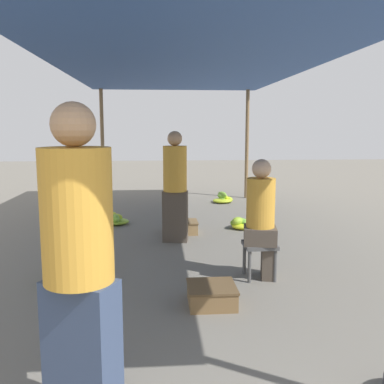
{
  "coord_description": "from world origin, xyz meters",
  "views": [
    {
      "loc": [
        -0.39,
        -1.36,
        1.6
      ],
      "look_at": [
        0.0,
        3.58,
        0.86
      ],
      "focal_mm": 40.0,
      "sensor_mm": 36.0,
      "label": 1
    }
  ],
  "objects_px": {
    "vendor_foreground": "(79,263)",
    "banana_pile_right_1": "(223,199)",
    "stool": "(260,250)",
    "crate_mid": "(212,295)",
    "crate_near": "(184,227)",
    "shopper_walking_mid": "(175,185)",
    "banana_pile_left_1": "(73,277)",
    "vendor_seated": "(262,218)",
    "banana_pile_right_0": "(241,223)",
    "banana_pile_left_0": "(113,220)"
  },
  "relations": [
    {
      "from": "vendor_foreground",
      "to": "banana_pile_right_1",
      "type": "relative_size",
      "value": 3.66
    },
    {
      "from": "stool",
      "to": "crate_mid",
      "type": "xyz_separation_m",
      "value": [
        -0.6,
        -0.66,
        -0.22
      ]
    },
    {
      "from": "crate_near",
      "to": "shopper_walking_mid",
      "type": "bearing_deg",
      "value": -107.83
    },
    {
      "from": "banana_pile_left_1",
      "to": "banana_pile_right_1",
      "type": "xyz_separation_m",
      "value": [
        2.29,
        4.69,
        0.03
      ]
    },
    {
      "from": "banana_pile_left_1",
      "to": "shopper_walking_mid",
      "type": "relative_size",
      "value": 0.39
    },
    {
      "from": "crate_mid",
      "to": "vendor_seated",
      "type": "bearing_deg",
      "value": 47.29
    },
    {
      "from": "stool",
      "to": "shopper_walking_mid",
      "type": "height_order",
      "value": "shopper_walking_mid"
    },
    {
      "from": "banana_pile_left_1",
      "to": "crate_near",
      "type": "relative_size",
      "value": 1.47
    },
    {
      "from": "banana_pile_right_0",
      "to": "crate_mid",
      "type": "distance_m",
      "value": 3.08
    },
    {
      "from": "banana_pile_left_1",
      "to": "banana_pile_right_1",
      "type": "bearing_deg",
      "value": 63.95
    },
    {
      "from": "banana_pile_left_1",
      "to": "crate_near",
      "type": "distance_m",
      "value": 2.43
    },
    {
      "from": "stool",
      "to": "vendor_seated",
      "type": "height_order",
      "value": "vendor_seated"
    },
    {
      "from": "vendor_seated",
      "to": "stool",
      "type": "bearing_deg",
      "value": -169.32
    },
    {
      "from": "vendor_foreground",
      "to": "banana_pile_left_1",
      "type": "bearing_deg",
      "value": 102.67
    },
    {
      "from": "vendor_foreground",
      "to": "banana_pile_right_1",
      "type": "height_order",
      "value": "vendor_foreground"
    },
    {
      "from": "banana_pile_right_0",
      "to": "crate_mid",
      "type": "xyz_separation_m",
      "value": [
        -0.84,
        -2.96,
        0.01
      ]
    },
    {
      "from": "banana_pile_right_1",
      "to": "banana_pile_left_0",
      "type": "bearing_deg",
      "value": -137.88
    },
    {
      "from": "banana_pile_left_0",
      "to": "crate_near",
      "type": "height_order",
      "value": "banana_pile_left_0"
    },
    {
      "from": "banana_pile_left_0",
      "to": "crate_mid",
      "type": "bearing_deg",
      "value": -69.87
    },
    {
      "from": "stool",
      "to": "crate_mid",
      "type": "distance_m",
      "value": 0.92
    },
    {
      "from": "banana_pile_left_0",
      "to": "banana_pile_right_1",
      "type": "bearing_deg",
      "value": 42.12
    },
    {
      "from": "vendor_seated",
      "to": "banana_pile_right_0",
      "type": "bearing_deg",
      "value": 84.38
    },
    {
      "from": "vendor_foreground",
      "to": "crate_near",
      "type": "relative_size",
      "value": 4.21
    },
    {
      "from": "banana_pile_left_0",
      "to": "crate_mid",
      "type": "relative_size",
      "value": 1.11
    },
    {
      "from": "crate_near",
      "to": "crate_mid",
      "type": "xyz_separation_m",
      "value": [
        0.09,
        -2.72,
        -0.0
      ]
    },
    {
      "from": "banana_pile_left_1",
      "to": "banana_pile_right_1",
      "type": "distance_m",
      "value": 5.22
    },
    {
      "from": "vendor_foreground",
      "to": "shopper_walking_mid",
      "type": "bearing_deg",
      "value": 80.17
    },
    {
      "from": "vendor_foreground",
      "to": "banana_pile_right_1",
      "type": "xyz_separation_m",
      "value": [
        1.81,
        6.85,
        -0.81
      ]
    },
    {
      "from": "vendor_foreground",
      "to": "crate_mid",
      "type": "relative_size",
      "value": 3.95
    },
    {
      "from": "banana_pile_right_1",
      "to": "crate_near",
      "type": "bearing_deg",
      "value": -110.93
    },
    {
      "from": "crate_mid",
      "to": "banana_pile_left_1",
      "type": "bearing_deg",
      "value": 154.49
    },
    {
      "from": "vendor_foreground",
      "to": "stool",
      "type": "distance_m",
      "value": 2.69
    },
    {
      "from": "vendor_foreground",
      "to": "shopper_walking_mid",
      "type": "height_order",
      "value": "vendor_foreground"
    },
    {
      "from": "banana_pile_left_1",
      "to": "crate_mid",
      "type": "relative_size",
      "value": 1.38
    },
    {
      "from": "crate_near",
      "to": "crate_mid",
      "type": "relative_size",
      "value": 0.94
    },
    {
      "from": "banana_pile_left_0",
      "to": "banana_pile_left_1",
      "type": "height_order",
      "value": "banana_pile_left_0"
    },
    {
      "from": "banana_pile_right_0",
      "to": "crate_mid",
      "type": "relative_size",
      "value": 0.95
    },
    {
      "from": "banana_pile_right_1",
      "to": "shopper_walking_mid",
      "type": "height_order",
      "value": "shopper_walking_mid"
    },
    {
      "from": "vendor_seated",
      "to": "banana_pile_left_1",
      "type": "xyz_separation_m",
      "value": [
        -1.99,
        -0.01,
        -0.6
      ]
    },
    {
      "from": "vendor_foreground",
      "to": "stool",
      "type": "bearing_deg",
      "value": 55.46
    },
    {
      "from": "vendor_foreground",
      "to": "banana_pile_left_1",
      "type": "height_order",
      "value": "vendor_foreground"
    },
    {
      "from": "banana_pile_left_0",
      "to": "crate_near",
      "type": "bearing_deg",
      "value": -30.27
    },
    {
      "from": "banana_pile_left_0",
      "to": "banana_pile_right_1",
      "type": "relative_size",
      "value": 1.03
    },
    {
      "from": "crate_mid",
      "to": "banana_pile_right_0",
      "type": "bearing_deg",
      "value": 74.13
    },
    {
      "from": "banana_pile_right_0",
      "to": "crate_near",
      "type": "bearing_deg",
      "value": -165.6
    },
    {
      "from": "vendor_foreground",
      "to": "vendor_seated",
      "type": "height_order",
      "value": "vendor_foreground"
    },
    {
      "from": "vendor_foreground",
      "to": "crate_mid",
      "type": "xyz_separation_m",
      "value": [
        0.89,
        1.5,
        -0.81
      ]
    },
    {
      "from": "banana_pile_right_0",
      "to": "shopper_walking_mid",
      "type": "xyz_separation_m",
      "value": [
        -1.09,
        -0.72,
        0.73
      ]
    },
    {
      "from": "banana_pile_left_1",
      "to": "shopper_walking_mid",
      "type": "height_order",
      "value": "shopper_walking_mid"
    },
    {
      "from": "banana_pile_right_1",
      "to": "stool",
      "type": "bearing_deg",
      "value": -93.88
    }
  ]
}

